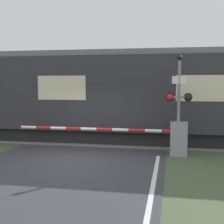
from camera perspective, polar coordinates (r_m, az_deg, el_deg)
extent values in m
plane|color=#475638|center=(10.77, -6.67, -8.68)|extent=(80.00, 80.00, 0.00)
cube|color=slate|center=(14.38, -2.08, -5.02)|extent=(36.00, 3.20, 0.03)
cube|color=#595451|center=(13.67, -2.76, -5.28)|extent=(36.00, 0.08, 0.10)
cube|color=#595451|center=(15.06, -1.47, -4.29)|extent=(36.00, 0.08, 0.10)
cube|color=black|center=(14.68, -7.17, -3.71)|extent=(19.05, 2.44, 0.60)
cube|color=#2D2D33|center=(14.50, -7.25, 3.58)|extent=(20.71, 2.87, 3.13)
cube|color=slate|center=(14.55, -7.33, 10.22)|extent=(20.29, 2.64, 0.24)
cube|color=beige|center=(12.40, 16.42, 4.18)|extent=(2.07, 0.02, 1.00)
cube|color=beige|center=(13.13, -9.22, 4.39)|extent=(2.07, 0.02, 1.00)
cube|color=gray|center=(11.43, 12.09, -4.82)|extent=(0.60, 0.44, 1.22)
cylinder|color=gray|center=(11.39, 12.12, -3.51)|extent=(0.16, 0.16, 0.18)
cylinder|color=red|center=(11.39, 10.59, -3.49)|extent=(0.60, 0.11, 0.11)
cylinder|color=white|center=(11.40, 7.56, -3.43)|extent=(0.60, 0.11, 0.11)
cylinder|color=red|center=(11.45, 4.53, -3.36)|extent=(0.60, 0.11, 0.11)
cylinder|color=white|center=(11.53, 1.55, -3.28)|extent=(0.60, 0.11, 0.11)
cylinder|color=red|center=(11.64, -1.39, -3.20)|extent=(0.60, 0.11, 0.11)
cylinder|color=white|center=(11.78, -4.27, -3.11)|extent=(0.60, 0.11, 0.11)
cylinder|color=red|center=(11.95, -7.07, -3.01)|extent=(0.60, 0.11, 0.11)
cylinder|color=white|center=(12.15, -9.78, -2.91)|extent=(0.60, 0.11, 0.11)
cylinder|color=red|center=(12.38, -12.40, -2.81)|extent=(0.60, 0.11, 0.11)
cylinder|color=white|center=(12.62, -14.92, -2.71)|extent=(0.60, 0.11, 0.11)
cylinder|color=red|center=(12.76, -16.15, -2.66)|extent=(0.20, 0.02, 0.20)
cylinder|color=gray|center=(11.32, 12.09, 0.61)|extent=(0.11, 0.11, 3.38)
cube|color=gray|center=(11.30, 12.13, 2.67)|extent=(0.76, 0.07, 0.07)
sphere|color=red|center=(11.24, 10.51, 2.69)|extent=(0.24, 0.24, 0.24)
sphere|color=black|center=(11.26, 13.77, 2.62)|extent=(0.24, 0.24, 0.24)
cylinder|color=black|center=(11.35, 10.51, 2.71)|extent=(0.30, 0.06, 0.30)
cylinder|color=black|center=(11.37, 13.74, 2.65)|extent=(0.30, 0.06, 0.30)
cube|color=white|center=(11.25, 12.20, 5.76)|extent=(0.51, 0.02, 0.27)
sphere|color=black|center=(11.32, 12.27, 9.69)|extent=(0.18, 0.18, 0.18)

